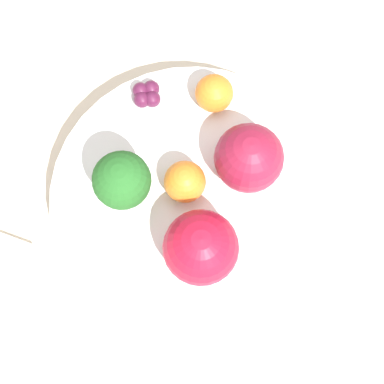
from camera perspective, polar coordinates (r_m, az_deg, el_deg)
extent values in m
plane|color=gray|center=(0.61, 0.00, -1.77)|extent=(6.00, 6.00, 0.00)
cube|color=beige|center=(0.60, 0.00, -1.53)|extent=(1.20, 1.20, 0.02)
cylinder|color=white|center=(0.57, 0.00, -0.80)|extent=(0.25, 0.25, 0.04)
cylinder|color=#8CB76B|center=(0.55, -5.93, 0.07)|extent=(0.02, 0.02, 0.03)
sphere|color=#236023|center=(0.52, -6.27, 1.04)|extent=(0.05, 0.05, 0.05)
sphere|color=maroon|center=(0.54, 5.08, 3.03)|extent=(0.06, 0.06, 0.06)
sphere|color=#B7142D|center=(0.51, 0.79, -4.97)|extent=(0.06, 0.06, 0.06)
sphere|color=orange|center=(0.57, 1.98, 8.77)|extent=(0.03, 0.03, 0.03)
sphere|color=orange|center=(0.54, -0.98, 0.63)|extent=(0.04, 0.04, 0.04)
sphere|color=#511938|center=(0.59, -3.64, 9.16)|extent=(0.02, 0.02, 0.02)
sphere|color=#511938|center=(0.59, -4.59, 8.98)|extent=(0.02, 0.02, 0.02)
sphere|color=#511938|center=(0.58, -4.48, 8.20)|extent=(0.02, 0.02, 0.02)
sphere|color=#511938|center=(0.58, -3.55, 8.25)|extent=(0.02, 0.02, 0.02)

